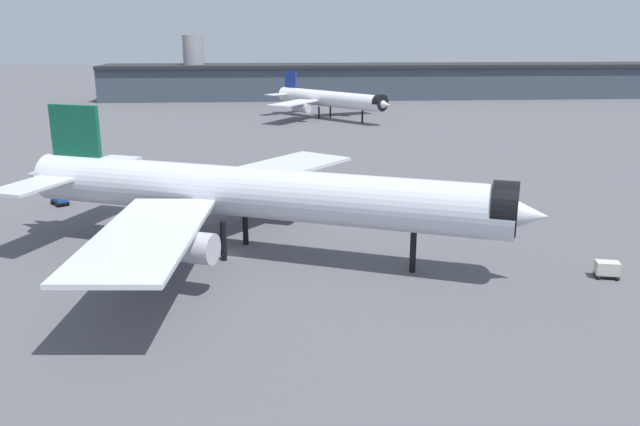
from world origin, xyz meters
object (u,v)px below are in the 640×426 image
service_truck_front (499,198)px  traffic_cone_near_nose (285,183)px  airliner_far_taxiway (329,99)px  baggage_tug_wing (60,199)px  baggage_cart_trailing (607,269)px  airliner_near_gate (252,194)px  traffic_cone_wingtip (171,189)px

service_truck_front → traffic_cone_near_nose: (-33.33, 14.41, -1.22)m
service_truck_front → airliner_far_taxiway: bearing=-42.7°
airliner_far_taxiway → baggage_tug_wing: size_ratio=11.27×
baggage_tug_wing → service_truck_front: bearing=47.7°
baggage_cart_trailing → traffic_cone_near_nose: bearing=140.1°
airliner_near_gate → traffic_cone_near_nose: (1.45, 35.75, -7.08)m
traffic_cone_near_nose → traffic_cone_wingtip: (-18.76, -4.19, -0.05)m
airliner_near_gate → traffic_cone_near_nose: bearing=105.1°
service_truck_front → traffic_cone_wingtip: (-52.09, 10.22, -1.27)m
airliner_near_gate → baggage_tug_wing: size_ratio=18.48×
airliner_near_gate → traffic_cone_near_nose: 36.48m
service_truck_front → baggage_tug_wing: bearing=32.6°
service_truck_front → baggage_cart_trailing: (4.24, -28.62, -0.61)m
service_truck_front → baggage_tug_wing: size_ratio=1.70×
service_truck_front → baggage_cart_trailing: 28.94m
airliner_near_gate → service_truck_front: airliner_near_gate is taller
baggage_cart_trailing → traffic_cone_wingtip: baggage_cart_trailing is taller
airliner_far_taxiway → baggage_tug_wing: airliner_far_taxiway is taller
airliner_far_taxiway → baggage_tug_wing: bearing=-67.1°
baggage_cart_trailing → baggage_tug_wing: bearing=166.5°
airliner_far_taxiway → traffic_cone_wingtip: airliner_far_taxiway is taller
baggage_tug_wing → baggage_cart_trailing: (71.22, -29.46, 0.00)m
baggage_cart_trailing → airliner_far_taxiway: bearing=111.8°
airliner_near_gate → baggage_tug_wing: bearing=162.8°
airliner_near_gate → baggage_cart_trailing: 40.22m
baggage_tug_wing → baggage_cart_trailing: bearing=25.9°
traffic_cone_near_nose → airliner_near_gate: bearing=-92.3°
airliner_near_gate → service_truck_front: 41.23m
baggage_tug_wing → traffic_cone_near_nose: (33.65, 13.56, -0.60)m
airliner_near_gate → baggage_cart_trailing: bearing=6.9°
service_truck_front → traffic_cone_near_nose: size_ratio=7.94×
service_truck_front → traffic_cone_wingtip: 53.10m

